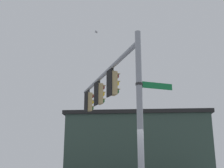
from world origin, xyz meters
TOP-DOWN VIEW (x-y plane):
  - signal_pole at (0.00, 0.00)m, footprint 0.21×0.21m
  - mast_arm at (-3.93, 0.42)m, footprint 7.89×1.02m
  - traffic_light_nearest_pole at (-2.74, 0.31)m, footprint 0.54×0.49m
  - traffic_light_mid_inner at (-4.83, 0.54)m, footprint 0.54×0.49m
  - traffic_light_mid_outer at (-6.92, 0.76)m, footprint 0.54×0.49m
  - street_name_sign at (0.05, 0.43)m, footprint 0.28×1.40m
  - bird_flying at (-7.31, 1.29)m, footprint 0.34×0.26m
  - storefront_building at (-13.57, 7.71)m, footprint 12.13×13.55m
  - tree_by_storefront at (-14.03, 6.56)m, footprint 3.11×3.11m

SIDE VIEW (x-z plane):
  - storefront_building at x=-13.57m, z-range 0.01..5.40m
  - signal_pole at x=0.00m, z-range 0.00..6.02m
  - street_name_sign at x=0.05m, z-range 3.94..4.16m
  - tree_by_storefront at x=-14.03m, z-range 1.27..6.96m
  - traffic_light_nearest_pole at x=-2.74m, z-range 4.16..5.47m
  - traffic_light_mid_inner at x=-4.83m, z-range 4.16..5.47m
  - traffic_light_mid_outer at x=-6.92m, z-range 4.16..5.47m
  - mast_arm at x=-3.93m, z-range 5.51..5.70m
  - bird_flying at x=-7.31m, z-range 9.41..9.53m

